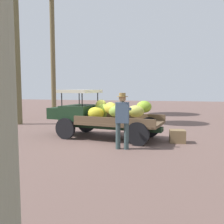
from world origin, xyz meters
TOP-DOWN VIEW (x-y plane):
  - ground_plane at (0.00, 0.00)m, footprint 60.00×60.00m
  - truck at (0.19, 0.11)m, footprint 4.60×2.24m
  - farmer at (-1.08, 1.70)m, footprint 0.53×0.47m
  - wooden_crate at (-2.75, 0.30)m, footprint 0.57×0.53m

SIDE VIEW (x-z plane):
  - ground_plane at x=0.00m, z-range 0.00..0.00m
  - wooden_crate at x=-2.75m, z-range 0.00..0.44m
  - truck at x=0.19m, z-range -0.03..1.81m
  - farmer at x=-1.08m, z-range 0.12..1.86m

